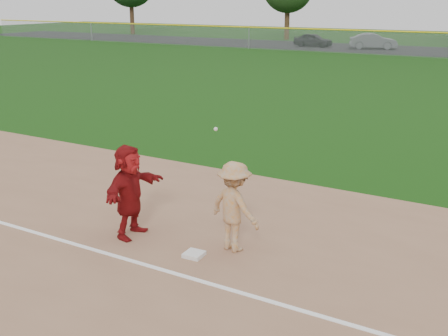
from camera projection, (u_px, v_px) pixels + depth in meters
The scene contains 7 objects.
ground at pixel (184, 253), 10.66m from camera, with size 160.00×160.00×0.00m, color #133E0B.
foul_line at pixel (158, 269), 9.99m from camera, with size 60.00×0.10×0.01m, color white.
first_base at pixel (194, 254), 10.47m from camera, with size 0.34×0.34×0.08m, color silver.
base_runner at pixel (130, 191), 11.15m from camera, with size 1.76×0.56×1.90m, color maroon.
car_left at pixel (313, 40), 55.36m from camera, with size 1.53×3.81×1.30m, color black.
car_mid at pixel (373, 41), 52.83m from camera, with size 1.52×4.37×1.44m, color #53555A.
first_base_play at pixel (234, 207), 10.53m from camera, with size 1.25×0.90×2.41m.
Camera 1 is at (5.60, -7.99, 4.65)m, focal length 45.00 mm.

